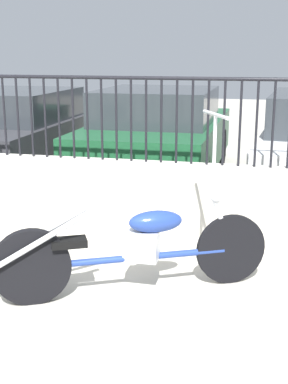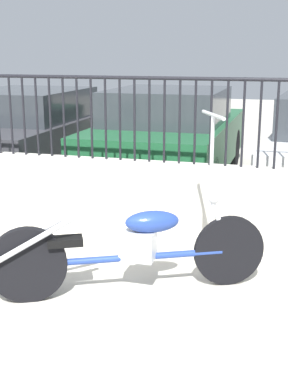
# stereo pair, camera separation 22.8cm
# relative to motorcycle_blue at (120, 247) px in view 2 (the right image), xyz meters

# --- Properties ---
(low_wall) EXTENTS (8.30, 0.18, 0.85)m
(low_wall) POSITION_rel_motorcycle_blue_xyz_m (-0.59, 1.33, 0.02)
(low_wall) COLOR beige
(low_wall) RESTS_ON ground_plane
(fence_railing) EXTENTS (8.30, 0.04, 0.86)m
(fence_railing) POSITION_rel_motorcycle_blue_xyz_m (-0.59, 1.33, 0.99)
(fence_railing) COLOR black
(fence_railing) RESTS_ON low_wall
(motorcycle_blue) EXTENTS (2.15, 1.17, 1.48)m
(motorcycle_blue) POSITION_rel_motorcycle_blue_xyz_m (0.00, 0.00, 0.00)
(motorcycle_blue) COLOR black
(motorcycle_blue) RESTS_ON ground_plane
(car_dark_grey) EXTENTS (1.86, 4.44, 1.34)m
(car_dark_grey) POSITION_rel_motorcycle_blue_xyz_m (-2.97, 4.25, 0.27)
(car_dark_grey) COLOR black
(car_dark_grey) RESTS_ON ground_plane
(car_green) EXTENTS (1.81, 4.09, 1.41)m
(car_green) POSITION_rel_motorcycle_blue_xyz_m (-0.55, 4.07, 0.30)
(car_green) COLOR black
(car_green) RESTS_ON ground_plane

